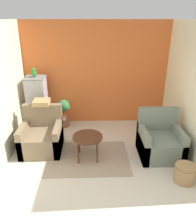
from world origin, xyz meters
The scene contains 13 objects.
ground_plane centered at (0.00, 0.00, 0.00)m, with size 20.00×20.00×0.00m, color beige.
wall_back_accent centered at (0.00, 3.12, 1.36)m, with size 3.88×0.06×2.71m.
wall_left centered at (-1.91, 1.55, 1.36)m, with size 0.06×3.09×2.71m.
wall_right centered at (1.91, 1.55, 1.36)m, with size 0.06×3.09×2.71m.
area_rug centered at (-0.22, 1.28, 0.01)m, with size 1.72×1.26×0.01m.
coffee_table centered at (-0.22, 1.28, 0.47)m, with size 0.62×0.62×0.53m.
armchair_left centered at (-1.24, 1.64, 0.31)m, with size 0.86×0.83×0.98m.
armchair_right centered at (1.31, 1.37, 0.31)m, with size 0.86×0.83×0.98m.
birdcage centered at (-1.51, 2.65, 0.71)m, with size 0.49×0.49×1.42m.
parrot centered at (-1.51, 2.65, 1.52)m, with size 0.11×0.20×0.23m.
potted_plant centered at (-0.88, 2.80, 0.46)m, with size 0.35×0.32×0.76m.
wicker_basket centered at (1.53, 0.52, 0.18)m, with size 0.38×0.38×0.33m.
throw_pillow centered at (-1.24, 1.95, 1.03)m, with size 0.35×0.35×0.10m.
Camera 1 is at (-0.13, -2.60, 2.76)m, focal length 35.00 mm.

